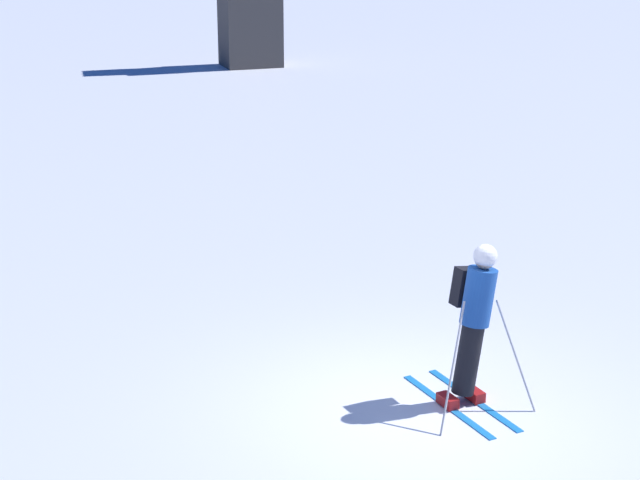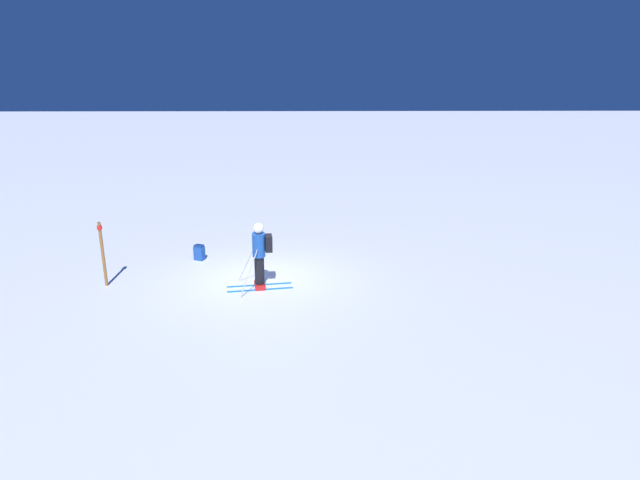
% 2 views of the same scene
% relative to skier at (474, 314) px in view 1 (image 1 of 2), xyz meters
% --- Properties ---
extents(ground_plane, '(300.00, 300.00, 0.00)m').
position_rel_skier_xyz_m(ground_plane, '(-0.71, -0.05, -1.06)').
color(ground_plane, white).
extents(skier, '(1.28, 1.82, 1.90)m').
position_rel_skier_xyz_m(skier, '(0.00, 0.00, 0.00)').
color(skier, '#1E7AC6').
rests_on(skier, ground).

